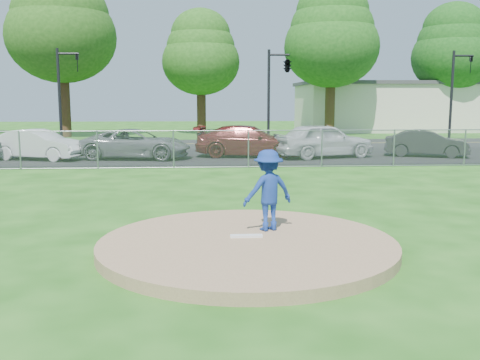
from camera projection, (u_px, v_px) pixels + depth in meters
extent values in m
plane|color=#1A5312|center=(226.00, 175.00, 19.60)|extent=(120.00, 120.00, 0.00)
cylinder|color=#967452|center=(247.00, 245.00, 9.72)|extent=(5.40, 5.40, 0.20)
cube|color=white|center=(246.00, 236.00, 9.89)|extent=(0.60, 0.15, 0.04)
cube|color=gray|center=(224.00, 149.00, 21.46)|extent=(40.00, 0.06, 1.50)
cube|color=black|center=(220.00, 156.00, 26.01)|extent=(50.00, 8.00, 0.01)
cube|color=black|center=(217.00, 144.00, 33.41)|extent=(60.00, 7.00, 0.01)
cube|color=beige|center=(391.00, 108.00, 47.97)|extent=(16.00, 9.00, 4.00)
cube|color=#3F3F42|center=(392.00, 84.00, 47.65)|extent=(16.40, 9.40, 0.30)
cylinder|color=#392114|center=(65.00, 104.00, 39.24)|extent=(0.78, 0.78, 4.90)
ellipsoid|color=#204D14|center=(62.00, 36.00, 38.53)|extent=(7.84, 7.84, 6.66)
ellipsoid|color=#204D14|center=(61.00, 17.00, 38.32)|extent=(6.90, 6.90, 5.86)
cylinder|color=#3C2315|center=(201.00, 110.00, 42.93)|extent=(0.72, 0.72, 3.85)
ellipsoid|color=#1F5216|center=(201.00, 62.00, 42.37)|extent=(6.16, 6.16, 5.24)
ellipsoid|color=#1F5216|center=(201.00, 48.00, 42.21)|extent=(5.42, 5.42, 4.61)
ellipsoid|color=#1F5216|center=(201.00, 34.00, 42.05)|extent=(4.68, 4.68, 3.98)
cylinder|color=#3B2815|center=(330.00, 106.00, 41.56)|extent=(0.76, 0.76, 4.55)
ellipsoid|color=#195015|center=(331.00, 47.00, 40.89)|extent=(7.28, 7.28, 6.19)
ellipsoid|color=#195015|center=(332.00, 30.00, 40.70)|extent=(6.41, 6.41, 5.45)
ellipsoid|color=#195015|center=(332.00, 13.00, 40.51)|extent=(5.53, 5.53, 4.70)
cylinder|color=#3C2515|center=(450.00, 107.00, 45.26)|extent=(0.74, 0.74, 4.20)
ellipsoid|color=#124713|center=(452.00, 58.00, 44.65)|extent=(6.72, 6.72, 5.71)
ellipsoid|color=#124713|center=(453.00, 43.00, 44.47)|extent=(5.91, 5.91, 5.03)
ellipsoid|color=#124713|center=(454.00, 29.00, 44.30)|extent=(5.11, 5.11, 4.34)
cylinder|color=black|center=(60.00, 98.00, 30.44)|extent=(0.16, 0.16, 5.60)
cylinder|color=black|center=(68.00, 54.00, 30.10)|extent=(1.20, 0.12, 0.12)
imported|color=black|center=(77.00, 63.00, 30.21)|extent=(0.16, 0.20, 1.00)
cylinder|color=black|center=(269.00, 98.00, 31.22)|extent=(0.16, 0.16, 5.60)
cylinder|color=black|center=(279.00, 55.00, 30.89)|extent=(1.20, 0.12, 0.12)
imported|color=black|center=(287.00, 64.00, 30.99)|extent=(0.53, 2.48, 1.00)
cylinder|color=black|center=(451.00, 99.00, 31.94)|extent=(0.16, 0.16, 5.60)
cylinder|color=black|center=(464.00, 56.00, 31.60)|extent=(1.20, 0.12, 0.12)
imported|color=black|center=(471.00, 64.00, 31.71)|extent=(0.16, 0.20, 1.00)
imported|color=navy|center=(268.00, 190.00, 10.33)|extent=(1.16, 0.90, 1.57)
cone|color=#F25C0C|center=(59.00, 152.00, 24.55)|extent=(0.36, 0.36, 0.70)
imported|color=white|center=(39.00, 145.00, 24.35)|extent=(4.43, 2.68, 1.38)
imported|color=slate|center=(137.00, 144.00, 24.74)|extent=(5.23, 2.97, 1.38)
imported|color=#5D1817|center=(249.00, 141.00, 25.64)|extent=(5.41, 2.87, 1.49)
imported|color=silver|center=(323.00, 140.00, 25.28)|extent=(5.14, 3.26, 1.63)
imported|color=#242426|center=(426.00, 143.00, 25.78)|extent=(4.11, 2.59, 1.28)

